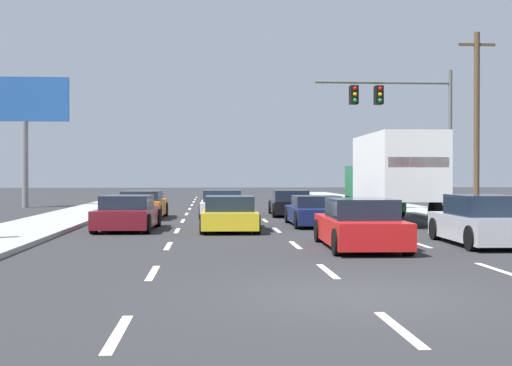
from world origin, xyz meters
TOP-DOWN VIEW (x-y plane):
  - ground_plane at (0.00, 25.00)m, footprint 140.00×140.00m
  - sidewalk_right at (8.41, 20.00)m, footprint 2.92×80.00m
  - sidewalk_left at (-8.41, 20.00)m, footprint 2.92×80.00m
  - lane_markings at (-0.00, 20.09)m, footprint 6.94×57.00m
  - car_orange at (-5.21, 19.30)m, footprint 2.01×4.16m
  - car_maroon at (-5.11, 13.02)m, footprint 2.05×4.24m
  - car_white at (-1.73, 20.39)m, footprint 2.06×4.63m
  - car_yellow at (-1.61, 12.58)m, footprint 2.01×4.35m
  - car_black at (1.49, 21.06)m, footprint 2.03×4.48m
  - car_navy at (1.66, 14.52)m, footprint 1.98×4.19m
  - car_red at (1.56, 6.69)m, footprint 1.99×4.45m
  - box_truck at (4.98, 16.19)m, footprint 2.71×8.07m
  - car_silver at (5.03, 7.28)m, footprint 1.94×4.12m
  - traffic_signal_mast at (7.30, 23.82)m, footprint 7.16×0.69m
  - utility_pole_mid at (10.59, 21.44)m, footprint 1.80×0.28m
  - roadside_billboard at (-13.04, 29.93)m, footprint 5.07×0.36m

SIDE VIEW (x-z plane):
  - ground_plane at x=0.00m, z-range 0.00..0.00m
  - lane_markings at x=0.00m, z-range 0.00..0.01m
  - sidewalk_right at x=8.41m, z-range 0.00..0.14m
  - sidewalk_left at x=-8.41m, z-range 0.00..0.14m
  - car_navy at x=1.66m, z-range -0.05..1.08m
  - car_yellow at x=-1.61m, z-range -0.05..1.13m
  - car_black at x=1.49m, z-range -0.05..1.14m
  - car_maroon at x=-5.11m, z-range -0.04..1.15m
  - car_white at x=-1.73m, z-range -0.05..1.16m
  - car_orange at x=-5.21m, z-range -0.03..1.17m
  - car_red at x=1.56m, z-range -0.06..1.23m
  - car_silver at x=5.03m, z-range -0.06..1.29m
  - box_truck at x=4.98m, z-range 0.23..3.70m
  - utility_pole_mid at x=10.59m, z-range 0.14..8.93m
  - traffic_signal_mast at x=7.30m, z-range 1.68..9.01m
  - roadside_billboard at x=-13.04m, z-range 1.76..9.39m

